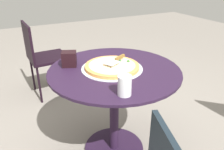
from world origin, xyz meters
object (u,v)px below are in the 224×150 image
(pizza_on_tray, at_px, (112,67))
(patio_table, at_px, (114,93))
(drinking_cup, at_px, (125,86))
(pizza_server, at_px, (116,60))
(napkin_dispenser, at_px, (69,59))
(patio_chair_near, at_px, (41,54))

(pizza_on_tray, bearing_deg, patio_table, 32.75)
(drinking_cup, bearing_deg, pizza_server, 158.73)
(drinking_cup, bearing_deg, patio_table, 161.36)
(pizza_on_tray, distance_m, napkin_dispenser, 0.32)
(patio_table, height_order, patio_chair_near, patio_chair_near)
(pizza_on_tray, relative_size, napkin_dispenser, 4.02)
(pizza_on_tray, relative_size, pizza_server, 2.10)
(pizza_on_tray, relative_size, patio_chair_near, 0.50)
(drinking_cup, xyz_separation_m, napkin_dispenser, (-0.54, -0.15, -0.00))
(patio_table, xyz_separation_m, drinking_cup, (0.34, -0.12, 0.25))
(patio_table, distance_m, drinking_cup, 0.44)
(pizza_server, distance_m, drinking_cup, 0.41)
(patio_table, distance_m, patio_chair_near, 1.24)
(patio_chair_near, bearing_deg, pizza_server, 16.39)
(pizza_on_tray, bearing_deg, drinking_cup, -16.28)
(pizza_server, relative_size, patio_chair_near, 0.24)
(pizza_on_tray, relative_size, drinking_cup, 3.74)
(patio_chair_near, bearing_deg, patio_table, 14.41)
(patio_table, relative_size, napkin_dispenser, 8.64)
(napkin_dispenser, bearing_deg, pizza_server, -6.04)
(patio_table, distance_m, pizza_on_tray, 0.21)
(pizza_on_tray, xyz_separation_m, drinking_cup, (0.36, -0.11, 0.04))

